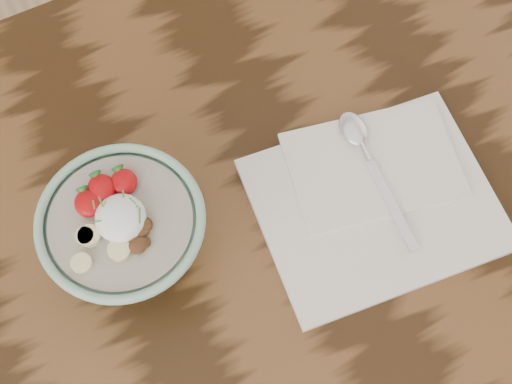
% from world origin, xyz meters
% --- Properties ---
extents(table, '(1.60, 0.90, 0.75)m').
position_xyz_m(table, '(0.00, 0.00, 0.66)').
color(table, black).
rests_on(table, ground).
extents(breakfast_bowl, '(0.18, 0.18, 0.12)m').
position_xyz_m(breakfast_bowl, '(0.00, 0.07, 0.81)').
color(breakfast_bowl, '#88B79C').
rests_on(breakfast_bowl, table).
extents(napkin, '(0.29, 0.25, 0.02)m').
position_xyz_m(napkin, '(0.28, 0.00, 0.76)').
color(napkin, white).
rests_on(napkin, table).
extents(spoon, '(0.04, 0.19, 0.01)m').
position_xyz_m(spoon, '(0.30, 0.06, 0.77)').
color(spoon, silver).
rests_on(spoon, napkin).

